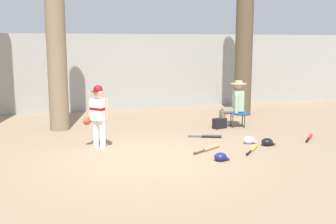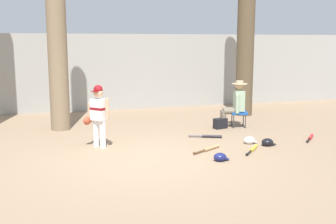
{
  "view_description": "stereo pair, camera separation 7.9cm",
  "coord_description": "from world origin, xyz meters",
  "px_view_note": "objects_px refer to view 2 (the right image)",
  "views": [
    {
      "loc": [
        -1.84,
        -7.23,
        2.17
      ],
      "look_at": [
        0.63,
        0.72,
        0.75
      ],
      "focal_mm": 44.03,
      "sensor_mm": 36.0,
      "label": 1
    },
    {
      "loc": [
        -1.77,
        -7.25,
        2.17
      ],
      "look_at": [
        0.63,
        0.72,
        0.75
      ],
      "focal_mm": 44.03,
      "sensor_mm": 36.0,
      "label": 2
    }
  ],
  "objects_px": {
    "bat_wood_tan": "(210,148)",
    "young_ballplayer": "(98,112)",
    "bat_red_barrel": "(310,137)",
    "tree_near_player": "(56,24)",
    "bat_black_composite": "(209,136)",
    "folding_stool": "(239,113)",
    "seated_spectator": "(235,103)",
    "batting_helmet_black": "(268,142)",
    "bat_yellow_trainer": "(253,149)",
    "batting_helmet_navy": "(220,157)",
    "handbag_beside_stool": "(220,123)",
    "batting_helmet_white": "(249,140)",
    "tree_behind_spectator": "(246,28)"
  },
  "relations": [
    {
      "from": "handbag_beside_stool",
      "to": "tree_near_player",
      "type": "bearing_deg",
      "value": 164.76
    },
    {
      "from": "folding_stool",
      "to": "seated_spectator",
      "type": "bearing_deg",
      "value": 162.99
    },
    {
      "from": "young_ballplayer",
      "to": "bat_red_barrel",
      "type": "height_order",
      "value": "young_ballplayer"
    },
    {
      "from": "folding_stool",
      "to": "bat_black_composite",
      "type": "xyz_separation_m",
      "value": [
        -1.18,
        -0.9,
        -0.33
      ]
    },
    {
      "from": "young_ballplayer",
      "to": "seated_spectator",
      "type": "relative_size",
      "value": 1.09
    },
    {
      "from": "handbag_beside_stool",
      "to": "bat_red_barrel",
      "type": "xyz_separation_m",
      "value": [
        1.5,
        -1.64,
        -0.1
      ]
    },
    {
      "from": "seated_spectator",
      "to": "bat_red_barrel",
      "type": "xyz_separation_m",
      "value": [
        1.07,
        -1.69,
        -0.61
      ]
    },
    {
      "from": "young_ballplayer",
      "to": "bat_red_barrel",
      "type": "relative_size",
      "value": 2.31
    },
    {
      "from": "bat_black_composite",
      "to": "bat_wood_tan",
      "type": "relative_size",
      "value": 0.99
    },
    {
      "from": "batting_helmet_black",
      "to": "batting_helmet_white",
      "type": "bearing_deg",
      "value": 134.57
    },
    {
      "from": "handbag_beside_stool",
      "to": "folding_stool",
      "type": "bearing_deg",
      "value": 3.04
    },
    {
      "from": "tree_near_player",
      "to": "young_ballplayer",
      "type": "bearing_deg",
      "value": -71.63
    },
    {
      "from": "bat_yellow_trainer",
      "to": "batting_helmet_navy",
      "type": "xyz_separation_m",
      "value": [
        -0.94,
        -0.49,
        0.04
      ]
    },
    {
      "from": "young_ballplayer",
      "to": "seated_spectator",
      "type": "xyz_separation_m",
      "value": [
        3.62,
        1.07,
        -0.1
      ]
    },
    {
      "from": "seated_spectator",
      "to": "folding_stool",
      "type": "bearing_deg",
      "value": -17.01
    },
    {
      "from": "bat_black_composite",
      "to": "folding_stool",
      "type": "bearing_deg",
      "value": 37.46
    },
    {
      "from": "bat_yellow_trainer",
      "to": "bat_red_barrel",
      "type": "xyz_separation_m",
      "value": [
        1.74,
        0.53,
        0.0
      ]
    },
    {
      "from": "bat_black_composite",
      "to": "batting_helmet_white",
      "type": "distance_m",
      "value": 0.98
    },
    {
      "from": "tree_behind_spectator",
      "to": "bat_yellow_trainer",
      "type": "height_order",
      "value": "tree_behind_spectator"
    },
    {
      "from": "folding_stool",
      "to": "bat_red_barrel",
      "type": "bearing_deg",
      "value": -59.62
    },
    {
      "from": "seated_spectator",
      "to": "bat_red_barrel",
      "type": "bearing_deg",
      "value": -57.71
    },
    {
      "from": "handbag_beside_stool",
      "to": "bat_black_composite",
      "type": "xyz_separation_m",
      "value": [
        -0.66,
        -0.88,
        -0.1
      ]
    },
    {
      "from": "bat_wood_tan",
      "to": "batting_helmet_black",
      "type": "bearing_deg",
      "value": -1.06
    },
    {
      "from": "young_ballplayer",
      "to": "bat_black_composite",
      "type": "height_order",
      "value": "young_ballplayer"
    },
    {
      "from": "batting_helmet_white",
      "to": "batting_helmet_black",
      "type": "height_order",
      "value": "batting_helmet_black"
    },
    {
      "from": "tree_behind_spectator",
      "to": "batting_helmet_black",
      "type": "xyz_separation_m",
      "value": [
        -1.25,
        -3.57,
        -2.49
      ]
    },
    {
      "from": "bat_black_composite",
      "to": "bat_red_barrel",
      "type": "xyz_separation_m",
      "value": [
        2.16,
        -0.76,
        0.0
      ]
    },
    {
      "from": "bat_red_barrel",
      "to": "batting_helmet_navy",
      "type": "xyz_separation_m",
      "value": [
        -2.68,
        -1.03,
        0.04
      ]
    },
    {
      "from": "batting_helmet_black",
      "to": "seated_spectator",
      "type": "bearing_deg",
      "value": 84.53
    },
    {
      "from": "tree_near_player",
      "to": "bat_wood_tan",
      "type": "relative_size",
      "value": 8.26
    },
    {
      "from": "young_ballplayer",
      "to": "bat_red_barrel",
      "type": "distance_m",
      "value": 4.79
    },
    {
      "from": "tree_near_player",
      "to": "bat_red_barrel",
      "type": "distance_m",
      "value": 6.55
    },
    {
      "from": "folding_stool",
      "to": "bat_wood_tan",
      "type": "distance_m",
      "value": 2.52
    },
    {
      "from": "bat_black_composite",
      "to": "bat_red_barrel",
      "type": "bearing_deg",
      "value": -19.47
    },
    {
      "from": "batting_helmet_navy",
      "to": "batting_helmet_white",
      "type": "height_order",
      "value": "batting_helmet_white"
    },
    {
      "from": "handbag_beside_stool",
      "to": "tree_behind_spectator",
      "type": "bearing_deg",
      "value": 48.02
    },
    {
      "from": "tree_near_player",
      "to": "folding_stool",
      "type": "distance_m",
      "value": 5.05
    },
    {
      "from": "batting_helmet_black",
      "to": "tree_near_player",
      "type": "bearing_deg",
      "value": 144.19
    },
    {
      "from": "handbag_beside_stool",
      "to": "batting_helmet_navy",
      "type": "distance_m",
      "value": 2.91
    },
    {
      "from": "bat_red_barrel",
      "to": "batting_helmet_navy",
      "type": "relative_size",
      "value": 1.98
    },
    {
      "from": "bat_yellow_trainer",
      "to": "bat_wood_tan",
      "type": "xyz_separation_m",
      "value": [
        -0.83,
        0.28,
        -0.0
      ]
    },
    {
      "from": "batting_helmet_black",
      "to": "batting_helmet_navy",
      "type": "bearing_deg",
      "value": -152.22
    },
    {
      "from": "bat_red_barrel",
      "to": "bat_yellow_trainer",
      "type": "bearing_deg",
      "value": -162.99
    },
    {
      "from": "young_ballplayer",
      "to": "tree_near_player",
      "type": "bearing_deg",
      "value": 108.37
    },
    {
      "from": "tree_near_player",
      "to": "batting_helmet_navy",
      "type": "distance_m",
      "value": 5.25
    },
    {
      "from": "bat_wood_tan",
      "to": "batting_helmet_navy",
      "type": "height_order",
      "value": "batting_helmet_navy"
    },
    {
      "from": "bat_wood_tan",
      "to": "young_ballplayer",
      "type": "bearing_deg",
      "value": 157.45
    },
    {
      "from": "bat_red_barrel",
      "to": "batting_helmet_navy",
      "type": "bearing_deg",
      "value": -159.05
    },
    {
      "from": "handbag_beside_stool",
      "to": "seated_spectator",
      "type": "bearing_deg",
      "value": 7.53
    },
    {
      "from": "handbag_beside_stool",
      "to": "batting_helmet_black",
      "type": "bearing_deg",
      "value": -82.89
    }
  ]
}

